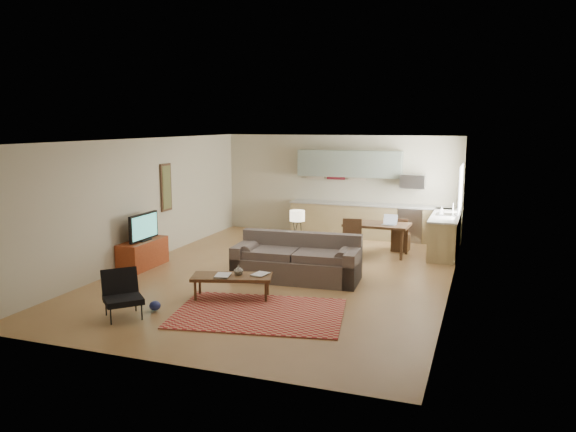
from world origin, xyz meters
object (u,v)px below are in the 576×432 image
at_px(coffee_table, 232,287).
at_px(console_table, 297,249).
at_px(tv_credenza, 143,254).
at_px(dining_table, 377,239).
at_px(sofa, 297,258).
at_px(armchair, 123,295).

relative_size(coffee_table, console_table, 2.09).
relative_size(tv_credenza, dining_table, 0.86).
bearing_deg(console_table, tv_credenza, -147.26).
bearing_deg(sofa, coffee_table, -118.05).
bearing_deg(sofa, console_table, 104.49).
bearing_deg(tv_credenza, armchair, -61.45).
bearing_deg(console_table, armchair, -101.38).
bearing_deg(dining_table, coffee_table, -110.55).
bearing_deg(tv_credenza, dining_table, 32.14).
xyz_separation_m(tv_credenza, dining_table, (4.44, 2.79, 0.08)).
bearing_deg(coffee_table, dining_table, 49.66).
bearing_deg(sofa, armchair, -125.85).
height_order(armchair, dining_table, armchair).
xyz_separation_m(coffee_table, armchair, (-1.18, -1.46, 0.16)).
height_order(sofa, coffee_table, sofa).
xyz_separation_m(console_table, dining_table, (1.46, 1.43, 0.04)).
height_order(armchair, console_table, armchair).
relative_size(sofa, coffee_table, 1.82).
xyz_separation_m(armchair, tv_credenza, (-1.51, 2.78, -0.08)).
relative_size(armchair, dining_table, 0.51).
bearing_deg(armchair, coffee_table, 5.01).
xyz_separation_m(sofa, dining_table, (1.07, 2.61, -0.07)).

